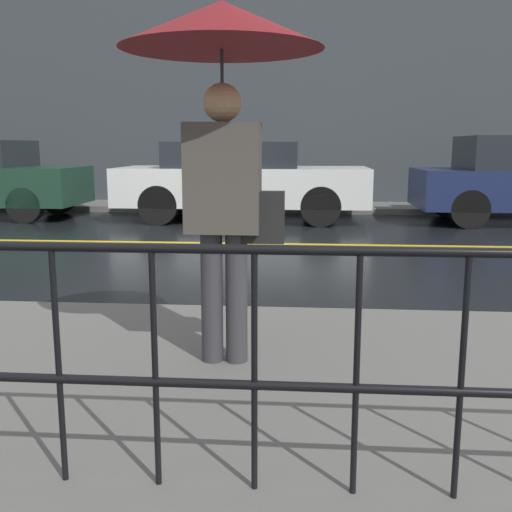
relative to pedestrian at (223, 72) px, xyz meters
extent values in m
plane|color=black|center=(-1.77, 5.15, -1.82)|extent=(80.00, 80.00, 0.00)
cube|color=#60605E|center=(-1.77, 9.85, -1.76)|extent=(28.00, 1.62, 0.12)
cube|color=gold|center=(-1.77, 5.15, -1.82)|extent=(25.20, 0.12, 0.01)
cube|color=#383D42|center=(-1.77, 10.81, 1.11)|extent=(28.00, 0.30, 5.88)
cylinder|color=black|center=(-0.46, -1.37, -1.24)|extent=(0.02, 0.02, 0.93)
cylinder|color=black|center=(-0.08, -1.37, -1.24)|extent=(0.02, 0.02, 0.93)
cylinder|color=black|center=(0.29, -1.37, -1.24)|extent=(0.02, 0.02, 0.93)
cylinder|color=black|center=(0.67, -1.37, -1.24)|extent=(0.02, 0.02, 0.93)
cylinder|color=black|center=(1.04, -1.37, -1.24)|extent=(0.02, 0.02, 0.93)
cylinder|color=#333338|center=(-0.08, 0.00, -1.30)|extent=(0.13, 0.13, 0.80)
cylinder|color=#333338|center=(0.07, 0.00, -1.30)|extent=(0.13, 0.13, 0.80)
cube|color=#47423D|center=(0.00, 0.00, -0.59)|extent=(0.43, 0.26, 0.63)
sphere|color=tan|center=(0.00, 0.00, -0.17)|extent=(0.22, 0.22, 0.22)
cylinder|color=#262628|center=(0.00, 0.00, -0.23)|extent=(0.02, 0.02, 0.71)
cone|color=maroon|center=(0.00, 0.00, 0.25)|extent=(1.15, 1.15, 0.26)
cube|color=black|center=(0.23, 0.00, -0.82)|extent=(0.24, 0.12, 0.30)
cylinder|color=black|center=(-4.67, 8.65, -1.49)|extent=(0.66, 0.22, 0.66)
cylinder|color=black|center=(-4.67, 7.15, -1.49)|extent=(0.66, 0.22, 0.66)
cube|color=silver|center=(-0.71, 7.90, -1.17)|extent=(4.69, 1.80, 0.71)
cube|color=#1E2328|center=(-0.90, 7.90, -0.58)|extent=(2.44, 1.66, 0.47)
cylinder|color=black|center=(0.74, 8.69, -1.47)|extent=(0.71, 0.22, 0.71)
cylinder|color=black|center=(0.74, 7.11, -1.47)|extent=(0.71, 0.22, 0.71)
cylinder|color=black|center=(-2.17, 8.69, -1.47)|extent=(0.71, 0.22, 0.71)
cylinder|color=black|center=(-2.17, 7.11, -1.47)|extent=(0.71, 0.22, 0.71)
cylinder|color=black|center=(3.30, 8.72, -1.49)|extent=(0.67, 0.22, 0.67)
cylinder|color=black|center=(3.30, 7.08, -1.49)|extent=(0.67, 0.22, 0.67)
camera|label=1|loc=(0.47, -3.46, -0.40)|focal=42.00mm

